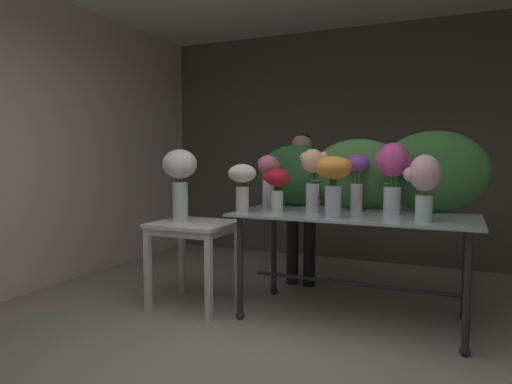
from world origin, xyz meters
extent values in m
plane|color=#9E9384|center=(0.00, 1.79, 0.00)|extent=(7.88, 7.88, 0.00)
cube|color=#5B564C|center=(0.00, 3.58, 1.42)|extent=(5.36, 0.12, 2.84)
cube|color=beige|center=(-2.68, 1.79, 1.42)|extent=(0.12, 3.70, 2.84)
cube|color=#B2C4C5|center=(0.31, 1.44, 0.84)|extent=(1.82, 0.91, 0.02)
cylinder|color=#2D2D33|center=(-0.50, 1.09, 0.41)|extent=(0.05, 0.05, 0.83)
sphere|color=#2D2D33|center=(-0.50, 1.09, 0.03)|extent=(0.07, 0.07, 0.07)
cylinder|color=#2D2D33|center=(1.12, 1.09, 0.41)|extent=(0.05, 0.05, 0.83)
sphere|color=#2D2D33|center=(1.12, 1.09, 0.03)|extent=(0.07, 0.07, 0.07)
cylinder|color=#2D2D33|center=(-0.50, 1.80, 0.41)|extent=(0.05, 0.05, 0.83)
sphere|color=#2D2D33|center=(-0.50, 1.80, 0.03)|extent=(0.07, 0.07, 0.07)
cylinder|color=#2D2D33|center=(1.12, 1.80, 0.41)|extent=(0.05, 0.05, 0.83)
sphere|color=#2D2D33|center=(1.12, 1.80, 0.03)|extent=(0.07, 0.07, 0.07)
cylinder|color=#2D2D33|center=(0.31, 1.44, 0.29)|extent=(1.62, 0.03, 0.03)
cube|color=white|center=(-1.00, 1.22, 0.71)|extent=(0.66, 0.60, 0.03)
cube|color=white|center=(-1.00, 1.22, 0.67)|extent=(0.60, 0.54, 0.06)
cube|color=white|center=(-1.29, 0.96, 0.35)|extent=(0.05, 0.05, 0.70)
cube|color=white|center=(-0.71, 0.96, 0.35)|extent=(0.05, 0.05, 0.70)
cube|color=white|center=(-1.29, 1.47, 0.35)|extent=(0.05, 0.05, 0.70)
cube|color=white|center=(-0.71, 1.47, 0.35)|extent=(0.05, 0.05, 0.70)
cylinder|color=#232328|center=(-0.46, 2.20, 0.40)|extent=(0.12, 0.12, 0.79)
cylinder|color=#232328|center=(-0.28, 2.20, 0.40)|extent=(0.12, 0.12, 0.79)
cube|color=silver|center=(-0.37, 2.20, 1.05)|extent=(0.42, 0.22, 0.52)
cube|color=#192833|center=(-0.37, 2.09, 1.01)|extent=(0.36, 0.02, 0.64)
cylinder|color=tan|center=(-0.62, 2.20, 1.04)|extent=(0.09, 0.09, 0.55)
cylinder|color=tan|center=(-0.11, 2.20, 1.04)|extent=(0.09, 0.09, 0.55)
sphere|color=tan|center=(-0.37, 2.20, 1.40)|extent=(0.20, 0.20, 0.20)
ellipsoid|color=black|center=(-0.37, 2.22, 1.47)|extent=(0.15, 0.15, 0.09)
ellipsoid|color=#28562D|center=(-0.29, 1.78, 1.12)|extent=(0.70, 0.24, 0.54)
ellipsoid|color=#477F3D|center=(0.28, 1.78, 1.14)|extent=(0.81, 0.28, 0.59)
ellipsoid|color=#387033|center=(0.87, 1.78, 1.17)|extent=(0.84, 0.29, 0.64)
cylinder|color=silver|center=(0.84, 1.21, 0.94)|extent=(0.11, 0.11, 0.18)
cylinder|color=#9EBCB2|center=(0.84, 1.21, 0.89)|extent=(0.11, 0.11, 0.08)
cylinder|color=#477F3D|center=(0.86, 1.21, 0.98)|extent=(0.01, 0.01, 0.25)
cylinder|color=#477F3D|center=(0.83, 1.24, 0.98)|extent=(0.01, 0.01, 0.25)
cylinder|color=#477F3D|center=(0.83, 1.19, 0.98)|extent=(0.01, 0.01, 0.25)
ellipsoid|color=#EFB2BC|center=(0.84, 1.21, 1.18)|extent=(0.21, 0.21, 0.25)
sphere|color=#EFB2BC|center=(0.75, 1.20, 1.17)|extent=(0.10, 0.10, 0.10)
sphere|color=#EFB2BC|center=(0.90, 1.24, 1.17)|extent=(0.09, 0.09, 0.09)
cylinder|color=silver|center=(0.00, 1.37, 0.96)|extent=(0.10, 0.10, 0.23)
cylinder|color=#9EBCB2|center=(0.00, 1.37, 0.90)|extent=(0.10, 0.10, 0.10)
cylinder|color=#2D6028|center=(0.03, 1.38, 1.03)|extent=(0.01, 0.01, 0.34)
cylinder|color=#2D6028|center=(0.01, 1.39, 1.03)|extent=(0.01, 0.01, 0.34)
cylinder|color=#2D6028|center=(-0.01, 1.38, 1.03)|extent=(0.01, 0.01, 0.34)
cylinder|color=#2D6028|center=(0.00, 1.36, 1.03)|extent=(0.01, 0.01, 0.34)
ellipsoid|color=#F4B78E|center=(0.00, 1.37, 1.25)|extent=(0.18, 0.18, 0.19)
sphere|color=#F4B78E|center=(-0.06, 1.36, 1.28)|extent=(0.09, 0.09, 0.09)
sphere|color=#F4B78E|center=(0.07, 1.40, 1.28)|extent=(0.09, 0.09, 0.09)
ellipsoid|color=#2D6028|center=(0.03, 1.37, 1.10)|extent=(0.11, 0.07, 0.03)
cylinder|color=silver|center=(0.59, 1.51, 0.95)|extent=(0.13, 0.13, 0.21)
cylinder|color=#9EBCB2|center=(0.59, 1.51, 0.89)|extent=(0.12, 0.12, 0.09)
cylinder|color=#477F3D|center=(0.62, 1.51, 1.02)|extent=(0.01, 0.01, 0.33)
cylinder|color=#477F3D|center=(0.58, 1.53, 1.02)|extent=(0.01, 0.01, 0.33)
cylinder|color=#477F3D|center=(0.58, 1.49, 1.02)|extent=(0.01, 0.01, 0.33)
ellipsoid|color=#E54C9E|center=(0.59, 1.51, 1.26)|extent=(0.24, 0.24, 0.26)
sphere|color=#E54C9E|center=(0.49, 1.50, 1.26)|extent=(0.08, 0.08, 0.08)
sphere|color=#E54C9E|center=(0.67, 1.53, 1.26)|extent=(0.11, 0.11, 0.11)
ellipsoid|color=#387033|center=(0.56, 1.52, 1.08)|extent=(0.11, 0.09, 0.03)
cylinder|color=silver|center=(-0.29, 1.35, 0.93)|extent=(0.10, 0.10, 0.17)
cylinder|color=#9EBCB2|center=(-0.29, 1.35, 0.88)|extent=(0.09, 0.09, 0.07)
cylinder|color=#28562D|center=(-0.28, 1.35, 0.97)|extent=(0.01, 0.01, 0.22)
cylinder|color=#28562D|center=(-0.29, 1.38, 0.97)|extent=(0.01, 0.01, 0.22)
cylinder|color=#28562D|center=(-0.31, 1.35, 0.97)|extent=(0.01, 0.01, 0.22)
cylinder|color=#28562D|center=(-0.30, 1.33, 0.97)|extent=(0.01, 0.01, 0.22)
ellipsoid|color=red|center=(-0.29, 1.35, 1.12)|extent=(0.20, 0.20, 0.15)
sphere|color=red|center=(-0.38, 1.33, 1.12)|extent=(0.06, 0.06, 0.06)
sphere|color=red|center=(-0.23, 1.35, 1.10)|extent=(0.09, 0.09, 0.09)
ellipsoid|color=#477F3D|center=(-0.30, 1.39, 1.03)|extent=(0.11, 0.08, 0.03)
cylinder|color=silver|center=(0.23, 1.13, 0.96)|extent=(0.12, 0.12, 0.23)
cylinder|color=#9EBCB2|center=(0.23, 1.13, 0.90)|extent=(0.11, 0.11, 0.10)
cylinder|color=#28562D|center=(0.24, 1.14, 1.01)|extent=(0.01, 0.01, 0.30)
cylinder|color=#28562D|center=(0.22, 1.16, 1.01)|extent=(0.01, 0.01, 0.30)
cylinder|color=#28562D|center=(0.21, 1.12, 1.01)|extent=(0.01, 0.01, 0.30)
ellipsoid|color=orange|center=(0.23, 1.13, 1.21)|extent=(0.26, 0.26, 0.16)
sphere|color=orange|center=(0.16, 1.14, 1.19)|extent=(0.08, 0.08, 0.08)
ellipsoid|color=#28562D|center=(0.23, 1.14, 1.10)|extent=(0.06, 0.11, 0.03)
cylinder|color=silver|center=(0.31, 1.57, 0.96)|extent=(0.10, 0.10, 0.23)
cylinder|color=#9EBCB2|center=(0.31, 1.57, 0.90)|extent=(0.09, 0.09, 0.10)
cylinder|color=#477F3D|center=(0.32, 1.57, 1.03)|extent=(0.01, 0.01, 0.34)
cylinder|color=#477F3D|center=(0.30, 1.58, 1.03)|extent=(0.01, 0.01, 0.34)
cylinder|color=#477F3D|center=(0.30, 1.55, 1.03)|extent=(0.01, 0.01, 0.34)
ellipsoid|color=purple|center=(0.31, 1.57, 1.24)|extent=(0.20, 0.20, 0.14)
sphere|color=purple|center=(0.23, 1.54, 1.23)|extent=(0.08, 0.08, 0.08)
cylinder|color=silver|center=(-0.46, 1.56, 0.97)|extent=(0.10, 0.10, 0.24)
cylinder|color=#9EBCB2|center=(-0.46, 1.56, 0.90)|extent=(0.09, 0.09, 0.10)
cylinder|color=#387033|center=(-0.44, 1.56, 1.02)|extent=(0.01, 0.01, 0.32)
cylinder|color=#387033|center=(-0.46, 1.58, 1.02)|extent=(0.01, 0.01, 0.32)
cylinder|color=#387033|center=(-0.48, 1.55, 1.02)|extent=(0.01, 0.01, 0.32)
cylinder|color=#387033|center=(-0.46, 1.54, 1.02)|extent=(0.01, 0.01, 0.32)
ellipsoid|color=pink|center=(-0.46, 1.56, 1.22)|extent=(0.18, 0.18, 0.16)
sphere|color=pink|center=(-0.52, 1.56, 1.24)|extent=(0.07, 0.07, 0.07)
sphere|color=pink|center=(-0.40, 1.58, 1.21)|extent=(0.09, 0.09, 0.09)
ellipsoid|color=#2D6028|center=(-0.46, 1.57, 1.11)|extent=(0.11, 0.09, 0.03)
cylinder|color=silver|center=(-0.52, 1.17, 0.95)|extent=(0.10, 0.10, 0.20)
cylinder|color=#9EBCB2|center=(-0.52, 1.17, 0.89)|extent=(0.10, 0.10, 0.09)
cylinder|color=#2D6028|center=(-0.50, 1.17, 0.98)|extent=(0.01, 0.01, 0.26)
cylinder|color=#2D6028|center=(-0.51, 1.19, 0.98)|extent=(0.01, 0.01, 0.26)
cylinder|color=#2D6028|center=(-0.53, 1.17, 0.98)|extent=(0.01, 0.01, 0.26)
cylinder|color=#2D6028|center=(-0.52, 1.14, 0.98)|extent=(0.01, 0.01, 0.26)
ellipsoid|color=white|center=(-0.52, 1.17, 1.16)|extent=(0.22, 0.22, 0.15)
cylinder|color=silver|center=(-1.13, 1.22, 0.90)|extent=(0.13, 0.13, 0.34)
cylinder|color=#9EBCB2|center=(-1.13, 1.22, 0.80)|extent=(0.12, 0.12, 0.14)
cylinder|color=#28562D|center=(-1.11, 1.22, 0.94)|extent=(0.01, 0.01, 0.41)
cylinder|color=#28562D|center=(-1.15, 1.24, 0.94)|extent=(0.01, 0.01, 0.41)
cylinder|color=#28562D|center=(-1.15, 1.19, 0.94)|extent=(0.01, 0.01, 0.41)
ellipsoid|color=white|center=(-1.13, 1.22, 1.22)|extent=(0.29, 0.29, 0.25)
sphere|color=white|center=(-1.23, 1.24, 1.18)|extent=(0.10, 0.10, 0.10)
sphere|color=white|center=(-1.06, 1.23, 1.26)|extent=(0.11, 0.11, 0.11)
camera|label=1|loc=(1.05, -2.06, 1.30)|focal=31.84mm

